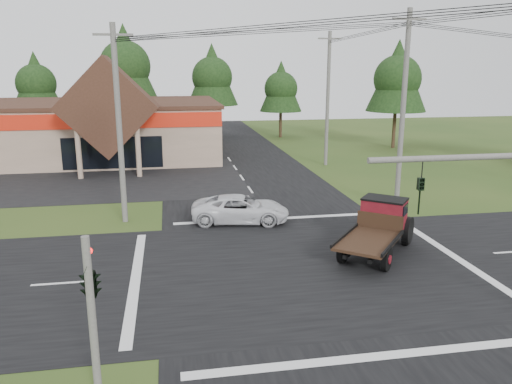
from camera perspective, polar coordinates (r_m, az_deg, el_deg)
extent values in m
plane|color=#2B4418|center=(21.64, 5.44, -8.53)|extent=(120.00, 120.00, 0.00)
cube|color=black|center=(21.64, 5.44, -8.51)|extent=(12.00, 120.00, 0.02)
cube|color=black|center=(21.64, 5.44, -8.50)|extent=(120.00, 12.00, 0.02)
cube|color=black|center=(40.04, -22.09, 1.09)|extent=(28.00, 14.00, 0.02)
cube|color=gray|center=(50.68, -22.08, 6.48)|extent=(30.00, 15.00, 5.00)
cube|color=#3B2418|center=(50.46, -22.35, 9.35)|extent=(30.40, 15.40, 0.30)
cube|color=#B41F0D|center=(43.20, -24.28, 7.27)|extent=(30.00, 0.12, 1.20)
cube|color=#3B2418|center=(41.10, -16.54, 9.32)|extent=(7.78, 4.00, 7.78)
cylinder|color=gray|center=(40.11, -19.60, 4.22)|extent=(0.40, 0.40, 4.00)
cylinder|color=gray|center=(39.61, -13.31, 4.55)|extent=(0.40, 0.40, 4.00)
cube|color=black|center=(42.51, -16.05, 4.32)|extent=(8.00, 0.08, 2.60)
cylinder|color=#595651|center=(14.93, 27.05, 3.70)|extent=(8.00, 0.16, 0.16)
imported|color=black|center=(13.79, 18.23, -0.47)|extent=(0.16, 0.20, 1.00)
cylinder|color=#595651|center=(13.38, -18.20, -13.78)|extent=(0.20, 0.20, 4.40)
imported|color=black|center=(12.95, -18.59, -7.47)|extent=(0.53, 2.48, 1.00)
sphere|color=#FF0C0C|center=(13.02, -18.56, -6.41)|extent=(0.18, 0.18, 0.18)
cylinder|color=#595651|center=(27.52, -15.37, 7.22)|extent=(0.30, 0.30, 10.50)
cube|color=#595651|center=(27.40, -16.03, 16.91)|extent=(2.00, 0.12, 0.12)
cylinder|color=#595651|center=(30.48, 16.43, 8.72)|extent=(0.30, 0.30, 11.50)
cube|color=#595651|center=(30.48, 17.13, 18.39)|extent=(2.00, 0.12, 0.12)
cylinder|color=#595651|center=(43.45, 8.19, 10.37)|extent=(0.30, 0.30, 11.20)
cube|color=#595651|center=(43.43, 8.43, 16.97)|extent=(2.00, 0.12, 0.12)
cylinder|color=#332316|center=(63.28, -23.41, 6.98)|extent=(0.36, 0.36, 3.50)
cone|color=black|center=(62.96, -23.86, 11.54)|extent=(5.60, 5.60, 6.60)
sphere|color=black|center=(62.97, -23.83, 11.27)|extent=(4.40, 4.40, 4.40)
cylinder|color=#332316|center=(60.70, -14.38, 7.94)|extent=(0.36, 0.36, 4.55)
cone|color=black|center=(60.41, -14.76, 14.14)|extent=(7.28, 7.28, 8.58)
sphere|color=black|center=(60.41, -14.74, 13.77)|extent=(5.72, 5.72, 5.72)
cylinder|color=#332316|center=(61.80, -4.93, 8.10)|extent=(0.36, 0.36, 3.85)
cone|color=black|center=(61.48, -5.04, 13.25)|extent=(6.16, 6.16, 7.26)
sphere|color=black|center=(61.49, -5.03, 12.95)|extent=(4.84, 4.84, 4.84)
cylinder|color=#332316|center=(61.11, 2.81, 7.74)|extent=(0.36, 0.36, 3.15)
cone|color=black|center=(60.78, 2.87, 12.00)|extent=(5.04, 5.04, 5.94)
sphere|color=black|center=(60.79, 2.86, 11.74)|extent=(3.96, 3.96, 3.96)
cylinder|color=#332316|center=(54.90, 15.49, 6.90)|extent=(0.36, 0.36, 3.85)
cone|color=black|center=(54.54, 15.88, 12.69)|extent=(6.16, 6.16, 7.26)
sphere|color=black|center=(54.54, 15.85, 12.35)|extent=(4.84, 4.84, 4.84)
imported|color=silver|center=(27.41, -1.78, -1.94)|extent=(5.64, 3.30, 1.48)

